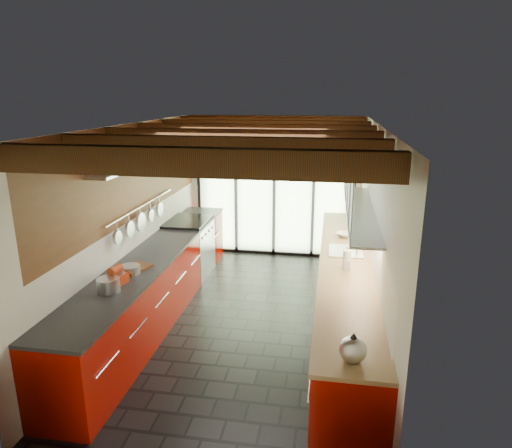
{
  "coord_description": "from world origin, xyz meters",
  "views": [
    {
      "loc": [
        1.04,
        -5.53,
        2.97
      ],
      "look_at": [
        0.04,
        0.4,
        1.25
      ],
      "focal_mm": 32.0,
      "sensor_mm": 36.0,
      "label": 1
    }
  ],
  "objects_px": {
    "stand_mixer": "(117,277)",
    "soap_bottle": "(347,262)",
    "paper_towel": "(347,260)",
    "bowl": "(345,235)",
    "kettle": "(353,348)"
  },
  "relations": [
    {
      "from": "soap_bottle",
      "to": "paper_towel",
      "type": "bearing_deg",
      "value": 90.0
    },
    {
      "from": "paper_towel",
      "to": "bowl",
      "type": "xyz_separation_m",
      "value": [
        0.0,
        1.31,
        -0.09
      ]
    },
    {
      "from": "soap_bottle",
      "to": "bowl",
      "type": "xyz_separation_m",
      "value": [
        0.0,
        1.34,
        -0.06
      ]
    },
    {
      "from": "kettle",
      "to": "soap_bottle",
      "type": "height_order",
      "value": "kettle"
    },
    {
      "from": "stand_mixer",
      "to": "paper_towel",
      "type": "height_order",
      "value": "paper_towel"
    },
    {
      "from": "stand_mixer",
      "to": "kettle",
      "type": "xyz_separation_m",
      "value": [
        2.54,
        -1.11,
        0.02
      ]
    },
    {
      "from": "paper_towel",
      "to": "bowl",
      "type": "height_order",
      "value": "paper_towel"
    },
    {
      "from": "kettle",
      "to": "soap_bottle",
      "type": "xyz_separation_m",
      "value": [
        0.0,
        2.0,
        -0.02
      ]
    },
    {
      "from": "paper_towel",
      "to": "bowl",
      "type": "distance_m",
      "value": 1.32
    },
    {
      "from": "paper_towel",
      "to": "soap_bottle",
      "type": "height_order",
      "value": "paper_towel"
    },
    {
      "from": "stand_mixer",
      "to": "soap_bottle",
      "type": "distance_m",
      "value": 2.69
    },
    {
      "from": "stand_mixer",
      "to": "bowl",
      "type": "distance_m",
      "value": 3.37
    },
    {
      "from": "stand_mixer",
      "to": "bowl",
      "type": "height_order",
      "value": "stand_mixer"
    },
    {
      "from": "soap_bottle",
      "to": "bowl",
      "type": "relative_size",
      "value": 0.77
    },
    {
      "from": "soap_bottle",
      "to": "bowl",
      "type": "height_order",
      "value": "soap_bottle"
    }
  ]
}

